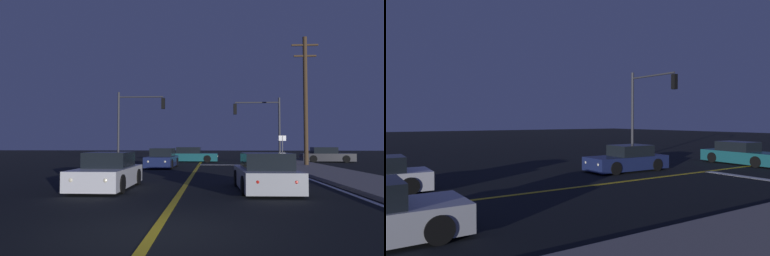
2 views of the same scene
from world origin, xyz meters
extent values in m
cube|color=gold|center=(0.00, 11.47, 0.01)|extent=(0.20, 38.99, 0.01)
cube|color=white|center=(5.63, 11.47, 0.01)|extent=(0.16, 38.99, 0.01)
cube|color=white|center=(2.94, 21.44, 0.01)|extent=(5.88, 0.50, 0.01)
cylinder|color=black|center=(2.05, 7.43, 0.32)|extent=(0.24, 0.65, 0.64)
cylinder|color=black|center=(3.78, 7.48, 0.32)|extent=(0.24, 0.65, 0.64)
sphere|color=#FFF4CC|center=(2.32, 8.16, 0.52)|extent=(0.18, 0.18, 0.18)
sphere|color=#FFF4CC|center=(3.47, 8.20, 0.52)|extent=(0.18, 0.18, 0.18)
cube|color=#195960|center=(-0.82, 25.88, 0.44)|extent=(4.72, 1.97, 0.68)
cube|color=black|center=(-1.10, 25.89, 1.04)|extent=(2.20, 1.63, 0.60)
cylinder|color=black|center=(0.59, 24.99, 0.32)|extent=(0.65, 0.24, 0.64)
cylinder|color=black|center=(-2.24, 26.78, 0.32)|extent=(0.65, 0.24, 0.64)
cylinder|color=black|center=(-2.30, 25.09, 0.32)|extent=(0.65, 0.24, 0.64)
sphere|color=red|center=(-3.08, 26.52, 0.52)|extent=(0.14, 0.14, 0.14)
sphere|color=red|center=(-3.12, 25.41, 0.52)|extent=(0.14, 0.14, 0.14)
cylinder|color=black|center=(-1.98, 7.71, 0.32)|extent=(0.22, 0.64, 0.64)
cylinder|color=black|center=(-3.64, 7.71, 0.32)|extent=(0.22, 0.64, 0.64)
sphere|color=red|center=(-2.26, 8.46, 0.52)|extent=(0.14, 0.14, 0.14)
sphere|color=red|center=(-3.37, 8.46, 0.52)|extent=(0.14, 0.14, 0.14)
cube|color=navy|center=(-2.44, 18.11, 0.44)|extent=(1.87, 4.44, 0.68)
cube|color=black|center=(-2.43, 18.38, 1.04)|extent=(1.57, 2.06, 0.60)
cylinder|color=black|center=(-1.65, 16.73, 0.32)|extent=(0.24, 0.65, 0.64)
cylinder|color=black|center=(-3.30, 16.77, 0.32)|extent=(0.24, 0.65, 0.64)
cylinder|color=black|center=(-1.58, 19.46, 0.32)|extent=(0.24, 0.65, 0.64)
cylinder|color=black|center=(-3.23, 19.50, 0.32)|extent=(0.24, 0.65, 0.64)
sphere|color=#FFF4CC|center=(-1.95, 15.96, 0.52)|extent=(0.18, 0.18, 0.18)
sphere|color=#FFF4CC|center=(-3.04, 15.99, 0.52)|extent=(0.18, 0.18, 0.18)
sphere|color=red|center=(-1.84, 20.25, 0.52)|extent=(0.14, 0.14, 0.14)
sphere|color=red|center=(-2.94, 20.27, 0.52)|extent=(0.14, 0.14, 0.14)
cylinder|color=#38383D|center=(-6.68, 22.34, 2.95)|extent=(0.18, 0.18, 5.91)
cylinder|color=#38383D|center=(-4.83, 22.34, 5.51)|extent=(3.70, 0.12, 0.12)
cube|color=black|center=(-2.98, 22.34, 4.96)|extent=(0.28, 0.28, 0.90)
sphere|color=red|center=(-2.98, 22.34, 5.23)|extent=(0.22, 0.22, 0.22)
sphere|color=#4C2D05|center=(-2.98, 22.34, 4.96)|extent=(0.22, 0.22, 0.22)
sphere|color=#0A3814|center=(-2.98, 22.34, 4.69)|extent=(0.22, 0.22, 0.22)
camera|label=1|loc=(1.11, -6.72, 1.67)|focal=33.55mm
camera|label=2|loc=(11.64, 5.85, 2.63)|focal=33.21mm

